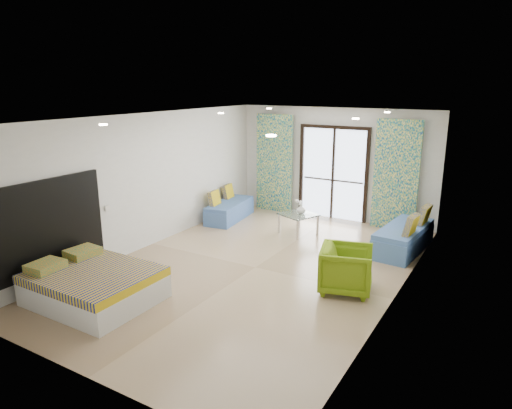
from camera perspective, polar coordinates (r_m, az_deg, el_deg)
The scene contains 24 objects.
floor at distance 8.40m, azimuth -0.08°, elevation -7.86°, with size 5.00×7.50×0.01m, color #947758, non-canonical shape.
ceiling at distance 7.76m, azimuth -0.09°, elevation 10.83°, with size 5.00×7.50×0.01m, color silver, non-canonical shape.
wall_back at distance 11.30m, azimuth 9.71°, elevation 5.03°, with size 5.00×0.01×2.70m, color silver, non-canonical shape.
wall_front at distance 5.27m, azimuth -21.58°, elevation -7.42°, with size 5.00×0.01×2.70m, color silver, non-canonical shape.
wall_left at distance 9.47m, azimuth -13.23°, elevation 2.93°, with size 0.01×7.50×2.70m, color silver, non-canonical shape.
wall_right at distance 7.08m, azimuth 17.60°, elevation -1.41°, with size 0.01×7.50×2.70m, color silver, non-canonical shape.
balcony_door at distance 11.29m, azimuth 9.64°, elevation 4.55°, with size 1.76×0.08×2.28m.
balcony_rail at distance 11.35m, azimuth 9.59°, elevation 3.02°, with size 1.52×0.03×0.04m, color #595451.
curtain_left at distance 11.79m, azimuth 2.31°, elevation 5.15°, with size 1.00×0.10×2.50m, color silver.
curtain_right at distance 10.70m, azimuth 17.10°, elevation 3.48°, with size 1.00×0.10×2.50m, color silver.
downlight_a at distance 7.12m, azimuth -18.55°, elevation 9.45°, with size 0.12×0.12×0.02m, color #FFE0B2.
downlight_b at distance 5.35m, azimuth 1.89°, elevation 8.61°, with size 0.12×0.12×0.02m, color #FFE0B2.
downlight_c at distance 9.36m, azimuth -4.42°, elevation 11.32°, with size 0.12×0.12×0.02m, color #FFE0B2.
downlight_d at distance 8.09m, azimuth 12.35°, elevation 10.45°, with size 0.12×0.12×0.02m, color #FFE0B2.
downlight_e at distance 11.06m, azimuth 1.65°, elevation 11.91°, with size 0.12×0.12×0.02m, color #FFE0B2.
downlight_f at distance 10.01m, azimuth 16.08°, elevation 11.02°, with size 0.12×0.12×0.02m, color #FFE0B2.
headboard at distance 8.02m, azimuth -24.69°, elevation -2.45°, with size 0.06×2.10×1.50m, color black.
switch_plate at distance 8.75m, azimuth -18.09°, elevation -0.41°, with size 0.02×0.10×0.10m, color silver.
bed at distance 7.53m, azimuth -19.64°, elevation -9.44°, with size 1.80×1.47×0.62m.
daybed_left at distance 11.23m, azimuth -3.38°, elevation -0.63°, with size 0.83×1.66×0.78m.
daybed_right at distance 9.58m, azimuth 18.04°, elevation -3.93°, with size 0.86×1.86×0.89m.
coffee_table at distance 10.12m, azimuth 5.34°, elevation -1.46°, with size 0.90×0.90×0.80m.
vase at distance 10.11m, azimuth 5.67°, elevation -0.58°, with size 0.20×0.21×0.20m, color white.
armchair at distance 7.50m, azimuth 11.23°, elevation -7.68°, with size 0.80×0.75×0.82m, color #698B11.
Camera 1 is at (3.95, -6.66, 3.26)m, focal length 32.00 mm.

